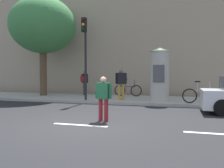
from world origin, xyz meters
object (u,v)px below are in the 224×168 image
bicycle_upright (201,95)px  bicycle_leaning (128,90)px  pedestrian_in_dark_shirt (84,80)px  street_tree (43,26)px  pedestrian_tallest (121,81)px  pedestrian_in_red_top (103,95)px  traffic_light (85,45)px  poster_column (160,74)px

bicycle_upright → bicycle_leaning: bearing=148.2°
pedestrian_in_dark_shirt → bicycle_leaning: 2.99m
street_tree → bicycle_leaning: 6.98m
street_tree → pedestrian_tallest: size_ratio=3.71×
pedestrian_in_red_top → pedestrian_tallest: size_ratio=0.87×
traffic_light → pedestrian_in_dark_shirt: 3.64m
pedestrian_in_red_top → street_tree: bearing=134.4°
pedestrian_in_dark_shirt → pedestrian_tallest: 3.66m
poster_column → bicycle_leaning: (-2.16, 2.03, -1.04)m
pedestrian_in_red_top → pedestrian_tallest: pedestrian_tallest is taller
traffic_light → pedestrian_in_red_top: bearing=-60.5°
traffic_light → pedestrian_in_red_top: traffic_light is taller
poster_column → pedestrian_in_red_top: (-1.38, -5.39, -0.71)m
traffic_light → pedestrian_in_red_top: 5.58m
bicycle_leaning → street_tree: bearing=-169.6°
bicycle_upright → pedestrian_in_red_top: bearing=-125.4°
pedestrian_in_dark_shirt → bicycle_upright: size_ratio=0.95×
bicycle_leaning → poster_column: bearing=-43.2°
street_tree → pedestrian_in_dark_shirt: street_tree is taller
traffic_light → poster_column: 4.29m
street_tree → bicycle_upright: street_tree is taller
poster_column → bicycle_upright: size_ratio=1.61×
pedestrian_in_dark_shirt → pedestrian_in_red_top: bearing=-62.9°
poster_column → bicycle_leaning: size_ratio=1.60×
pedestrian_in_dark_shirt → bicycle_upright: bearing=-19.0°
pedestrian_tallest → bicycle_leaning: (-0.10, 2.22, -0.64)m
street_tree → pedestrian_in_red_top: (6.28, -6.41, -3.85)m
pedestrian_tallest → bicycle_upright: 4.17m
pedestrian_tallest → bicycle_upright: bearing=-5.4°
pedestrian_tallest → poster_column: bearing=5.3°
street_tree → bicycle_upright: size_ratio=3.67×
poster_column → pedestrian_in_red_top: size_ratio=1.88×
poster_column → pedestrian_in_red_top: bearing=-104.4°
pedestrian_tallest → bicycle_leaning: pedestrian_tallest is taller
poster_column → pedestrian_in_dark_shirt: poster_column is taller
bicycle_leaning → pedestrian_tallest: bearing=-87.4°
street_tree → poster_column: bearing=-7.6°
bicycle_upright → pedestrian_in_dark_shirt: bearing=161.0°
street_tree → pedestrian_in_red_top: bearing=-45.6°
poster_column → pedestrian_in_dark_shirt: bearing=159.8°
pedestrian_tallest → street_tree: bearing=167.8°
traffic_light → pedestrian_in_red_top: size_ratio=2.94×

